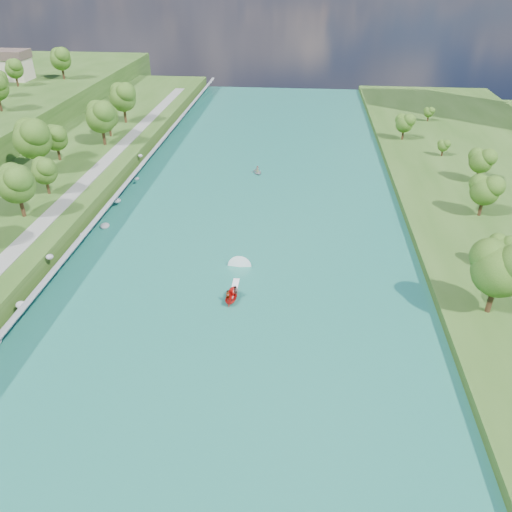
# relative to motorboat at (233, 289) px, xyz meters

# --- Properties ---
(ground) EXTENTS (260.00, 260.00, 0.00)m
(ground) POSITION_rel_motorboat_xyz_m (-0.13, -10.74, -0.70)
(ground) COLOR #2D5119
(ground) RESTS_ON ground
(river_water) EXTENTS (55.00, 240.00, 0.10)m
(river_water) POSITION_rel_motorboat_xyz_m (-0.13, 9.26, -0.65)
(river_water) COLOR #1B675B
(river_water) RESTS_ON ground
(riprap_bank) EXTENTS (4.32, 236.00, 4.27)m
(riprap_bank) POSITION_rel_motorboat_xyz_m (-25.98, 8.67, 1.10)
(riprap_bank) COLOR slate
(riprap_bank) RESTS_ON ground
(riverside_path) EXTENTS (3.00, 200.00, 0.10)m
(riverside_path) POSITION_rel_motorboat_xyz_m (-32.63, 9.26, 2.85)
(riverside_path) COLOR gray
(riverside_path) RESTS_ON berm_west
(trees_east) EXTENTS (18.08, 140.46, 11.77)m
(trees_east) POSITION_rel_motorboat_xyz_m (38.30, 9.17, 5.38)
(trees_east) COLOR #234913
(trees_east) RESTS_ON berm_east
(trees_ridge) EXTENTS (15.42, 43.08, 10.74)m
(trees_ridge) POSITION_rel_motorboat_xyz_m (-66.53, 76.65, 13.22)
(trees_ridge) COLOR #234913
(trees_ridge) RESTS_ON ridge_west
(motorboat) EXTENTS (3.60, 18.69, 2.05)m
(motorboat) POSITION_rel_motorboat_xyz_m (0.00, 0.00, 0.00)
(motorboat) COLOR red
(motorboat) RESTS_ON river_water
(raft) EXTENTS (3.23, 3.71, 1.67)m
(raft) POSITION_rel_motorboat_xyz_m (-0.93, 45.22, -0.22)
(raft) COLOR gray
(raft) RESTS_ON river_water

